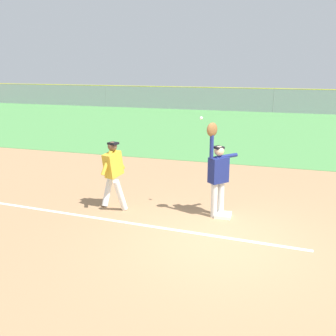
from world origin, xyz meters
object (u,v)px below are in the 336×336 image
parked_car_silver (277,100)px  parked_car_white (205,98)px  parked_car_red (144,96)px  runner (113,170)px  first_base (223,215)px  fielder (218,171)px  baseball (201,118)px

parked_car_silver → parked_car_white: bearing=-178.5°
parked_car_white → parked_car_red: bearing=173.6°
parked_car_red → parked_car_silver: (11.55, -0.41, 0.00)m
runner → first_base: bearing=22.5°
fielder → parked_car_red: bearing=-24.0°
runner → fielder: bearing=22.5°
baseball → parked_car_silver: bearing=87.8°
fielder → parked_car_white: fielder is taller
parked_car_white → fielder: bearing=-77.9°
parked_car_red → parked_car_white: (5.68, -0.59, 0.00)m
fielder → baseball: bearing=22.0°
first_base → parked_car_silver: parked_car_silver is taller
first_base → parked_car_silver: size_ratio=0.09×
baseball → parked_car_white: (-4.95, 23.95, -1.65)m
parked_car_silver → first_base: bearing=-91.0°
first_base → runner: bearing=-174.9°
first_base → parked_car_white: size_ratio=0.09×
first_base → parked_car_silver: bearing=89.3°
first_base → parked_car_white: bearing=103.0°
parked_car_white → first_base: bearing=-77.5°
baseball → parked_car_red: size_ratio=0.02×
first_base → fielder: (-0.16, -0.02, 1.08)m
baseball → parked_car_red: baseball is taller
fielder → baseball: size_ratio=30.81×
parked_car_white → runner: bearing=-83.8°
baseball → fielder: bearing=-19.9°
runner → parked_car_white: bearing=114.0°
runner → parked_car_white: 24.51m
fielder → runner: (-2.56, -0.23, -0.12)m
baseball → parked_car_white: size_ratio=0.02×
first_base → runner: 2.89m
baseball → parked_car_red: (-10.63, 24.54, -1.65)m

